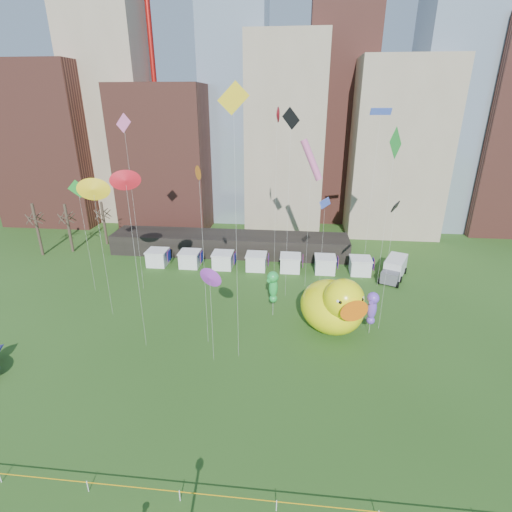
# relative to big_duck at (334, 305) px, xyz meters

# --- Properties ---
(ground) EXTENTS (160.00, 160.00, 0.00)m
(ground) POSITION_rel_big_duck_xyz_m (-10.90, -20.44, -3.17)
(ground) COLOR #254917
(ground) RESTS_ON ground
(skyline) EXTENTS (101.00, 23.00, 68.00)m
(skyline) POSITION_rel_big_duck_xyz_m (-8.65, 40.62, 18.27)
(skyline) COLOR brown
(skyline) RESTS_ON ground
(pavilion) EXTENTS (38.00, 6.00, 3.20)m
(pavilion) POSITION_rel_big_duck_xyz_m (-14.90, 21.56, -1.57)
(pavilion) COLOR black
(pavilion) RESTS_ON ground
(vendor_tents) EXTENTS (33.24, 2.80, 2.40)m
(vendor_tents) POSITION_rel_big_duck_xyz_m (-9.88, 15.56, -2.07)
(vendor_tents) COLOR white
(vendor_tents) RESTS_ON ground
(bare_trees) EXTENTS (8.44, 6.44, 8.50)m
(bare_trees) POSITION_rel_big_duck_xyz_m (-41.07, 20.10, 0.84)
(bare_trees) COLOR #382B21
(bare_trees) RESTS_ON ground
(caution_tape) EXTENTS (50.00, 0.06, 0.90)m
(caution_tape) POSITION_rel_big_duck_xyz_m (-10.90, -20.44, -2.49)
(caution_tape) COLOR white
(caution_tape) RESTS_ON ground
(big_duck) EXTENTS (8.84, 9.88, 6.91)m
(big_duck) POSITION_rel_big_duck_xyz_m (0.00, 0.00, 0.00)
(big_duck) COLOR #FDFD0C
(big_duck) RESTS_ON ground
(small_duck) EXTENTS (2.91, 3.91, 3.01)m
(small_duck) POSITION_rel_big_duck_xyz_m (0.83, 4.66, -1.79)
(small_duck) COLOR white
(small_duck) RESTS_ON ground
(seahorse_green) EXTENTS (1.71, 1.90, 5.60)m
(seahorse_green) POSITION_rel_big_duck_xyz_m (-6.61, 2.50, 0.83)
(seahorse_green) COLOR silver
(seahorse_green) RESTS_ON ground
(seahorse_purple) EXTENTS (1.62, 1.82, 4.96)m
(seahorse_purple) POSITION_rel_big_duck_xyz_m (3.90, -0.19, 0.23)
(seahorse_purple) COLOR silver
(seahorse_purple) RESTS_ON ground
(box_truck) EXTENTS (4.73, 6.85, 2.75)m
(box_truck) POSITION_rel_big_duck_xyz_m (9.66, 14.71, -1.76)
(box_truck) COLOR silver
(box_truck) RESTS_ON ground
(kite_0) EXTENTS (0.53, 1.72, 22.58)m
(kite_0) POSITION_rel_big_duck_xyz_m (-6.94, 9.92, 18.46)
(kite_0) COLOR silver
(kite_0) RESTS_ON ground
(kite_1) EXTENTS (2.99, 1.42, 19.11)m
(kite_1) POSITION_rel_big_duck_xyz_m (-2.80, 10.64, 13.48)
(kite_1) COLOR silver
(kite_1) RESTS_ON ground
(kite_2) EXTENTS (1.28, 2.18, 14.08)m
(kite_2) POSITION_rel_big_duck_xyz_m (5.12, 0.97, 10.43)
(kite_2) COLOR silver
(kite_2) RESTS_ON ground
(kite_3) EXTENTS (2.14, 3.13, 20.49)m
(kite_3) POSITION_rel_big_duck_xyz_m (6.87, 11.63, 15.22)
(kite_3) COLOR silver
(kite_3) RESTS_ON ground
(kite_4) EXTENTS (2.42, 0.43, 24.59)m
(kite_4) POSITION_rel_big_duck_xyz_m (-9.43, -5.49, 19.45)
(kite_4) COLOR silver
(kite_4) RESTS_ON ground
(kite_5) EXTENTS (2.61, 0.96, 22.41)m
(kite_5) POSITION_rel_big_duck_xyz_m (5.14, 13.41, 18.60)
(kite_5) COLOR silver
(kite_5) RESTS_ON ground
(kite_6) EXTENTS (0.74, 1.14, 18.00)m
(kite_6) POSITION_rel_big_duck_xyz_m (-12.91, -3.50, 14.05)
(kite_6) COLOR silver
(kite_6) RESTS_ON ground
(kite_7) EXTENTS (1.56, 1.02, 9.54)m
(kite_7) POSITION_rel_big_duck_xyz_m (-11.74, -6.28, 5.51)
(kite_7) COLOR silver
(kite_7) RESTS_ON ground
(kite_8) EXTENTS (1.67, 1.01, 17.71)m
(kite_8) POSITION_rel_big_duck_xyz_m (-19.10, -4.69, 13.60)
(kite_8) COLOR silver
(kite_8) RESTS_ON ground
(kite_9) EXTENTS (2.06, 0.68, 21.93)m
(kite_9) POSITION_rel_big_duck_xyz_m (-24.14, 7.60, 16.92)
(kite_9) COLOR silver
(kite_9) RESTS_ON ground
(kite_10) EXTENTS (1.96, 1.37, 22.61)m
(kite_10) POSITION_rel_big_duck_xyz_m (-5.33, 7.55, 17.59)
(kite_10) COLOR silver
(kite_10) RESTS_ON ground
(kite_11) EXTENTS (1.68, 1.47, 14.59)m
(kite_11) POSITION_rel_big_duck_xyz_m (-30.26, 6.43, 10.00)
(kite_11) COLOR silver
(kite_11) RESTS_ON ground
(kite_12) EXTENTS (2.36, 0.61, 15.88)m
(kite_12) POSITION_rel_big_duck_xyz_m (-25.28, 0.87, 11.51)
(kite_12) COLOR silver
(kite_12) RESTS_ON ground
(kite_13) EXTENTS (1.43, 2.56, 13.06)m
(kite_13) POSITION_rel_big_duck_xyz_m (-1.22, 6.00, 9.40)
(kite_13) COLOR silver
(kite_13) RESTS_ON ground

